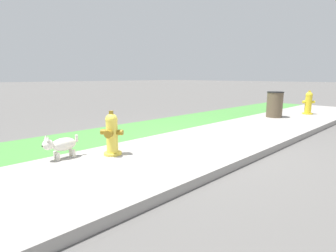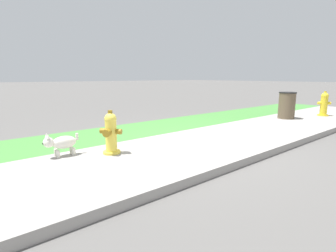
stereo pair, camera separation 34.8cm
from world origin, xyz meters
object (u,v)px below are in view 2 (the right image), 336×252
(fire_hydrant_across_street, at_px, (324,104))
(small_white_dog, at_px, (61,143))
(trash_bin, at_px, (287,105))
(fire_hydrant_far_end, at_px, (111,133))

(fire_hydrant_across_street, distance_m, small_white_dog, 8.00)
(fire_hydrant_across_street, height_order, trash_bin, trash_bin)
(fire_hydrant_far_end, height_order, fire_hydrant_across_street, fire_hydrant_across_street)
(fire_hydrant_across_street, bearing_deg, trash_bin, -151.28)
(fire_hydrant_far_end, distance_m, small_white_dog, 0.79)
(small_white_dog, xyz_separation_m, trash_bin, (6.49, -0.46, 0.17))
(fire_hydrant_far_end, relative_size, trash_bin, 0.91)
(fire_hydrant_far_end, bearing_deg, trash_bin, -128.97)
(fire_hydrant_far_end, height_order, small_white_dog, fire_hydrant_far_end)
(small_white_dog, height_order, trash_bin, trash_bin)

